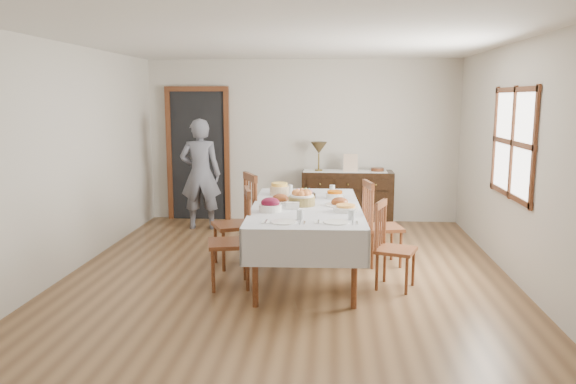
# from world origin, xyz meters

# --- Properties ---
(ground) EXTENTS (6.00, 6.00, 0.00)m
(ground) POSITION_xyz_m (0.00, 0.00, 0.00)
(ground) COLOR brown
(room_shell) EXTENTS (5.02, 6.02, 2.65)m
(room_shell) POSITION_xyz_m (-0.15, 0.42, 1.64)
(room_shell) COLOR silver
(room_shell) RESTS_ON ground
(dining_table) EXTENTS (1.28, 2.39, 0.81)m
(dining_table) POSITION_xyz_m (0.21, 0.06, 0.71)
(dining_table) COLOR silver
(dining_table) RESTS_ON ground
(chair_left_near) EXTENTS (0.53, 0.53, 1.06)m
(chair_left_near) POSITION_xyz_m (-0.53, -0.37, 0.53)
(chair_left_near) COLOR #5D2F19
(chair_left_near) RESTS_ON ground
(chair_left_far) EXTENTS (0.61, 0.61, 1.10)m
(chair_left_far) POSITION_xyz_m (-0.62, 0.41, 0.56)
(chair_left_far) COLOR #5D2F19
(chair_left_far) RESTS_ON ground
(chair_right_near) EXTENTS (0.49, 0.49, 0.93)m
(chair_right_near) POSITION_xyz_m (1.12, -0.29, 0.47)
(chair_right_near) COLOR #5D2F19
(chair_right_near) RESTS_ON ground
(chair_right_far) EXTENTS (0.50, 0.50, 1.02)m
(chair_right_far) POSITION_xyz_m (1.05, 0.54, 0.52)
(chair_right_far) COLOR #5D2F19
(chair_right_far) RESTS_ON ground
(sideboard) EXTENTS (1.42, 0.52, 0.85)m
(sideboard) POSITION_xyz_m (0.74, 2.72, 0.43)
(sideboard) COLOR black
(sideboard) RESTS_ON ground
(person) EXTENTS (0.59, 0.40, 1.80)m
(person) POSITION_xyz_m (-1.51, 2.25, 0.90)
(person) COLOR slate
(person) RESTS_ON ground
(bread_basket) EXTENTS (0.30, 0.30, 0.18)m
(bread_basket) POSITION_xyz_m (0.16, 0.06, 0.89)
(bread_basket) COLOR olive
(bread_basket) RESTS_ON dining_table
(egg_basket) EXTENTS (0.27, 0.27, 0.11)m
(egg_basket) POSITION_xyz_m (0.16, 0.54, 0.85)
(egg_basket) COLOR black
(egg_basket) RESTS_ON dining_table
(ham_platter_a) EXTENTS (0.32, 0.32, 0.11)m
(ham_platter_a) POSITION_xyz_m (-0.10, 0.25, 0.84)
(ham_platter_a) COLOR white
(ham_platter_a) RESTS_ON dining_table
(ham_platter_b) EXTENTS (0.33, 0.33, 0.11)m
(ham_platter_b) POSITION_xyz_m (0.58, 0.09, 0.84)
(ham_platter_b) COLOR white
(ham_platter_b) RESTS_ON dining_table
(beet_bowl) EXTENTS (0.24, 0.24, 0.15)m
(beet_bowl) POSITION_xyz_m (-0.16, -0.30, 0.87)
(beet_bowl) COLOR white
(beet_bowl) RESTS_ON dining_table
(carrot_bowl) EXTENTS (0.21, 0.21, 0.09)m
(carrot_bowl) POSITION_xyz_m (0.53, 0.54, 0.85)
(carrot_bowl) COLOR white
(carrot_bowl) RESTS_ON dining_table
(pineapple_bowl) EXTENTS (0.24, 0.24, 0.15)m
(pineapple_bowl) POSITION_xyz_m (-0.16, 0.73, 0.88)
(pineapple_bowl) COLOR #D2B38B
(pineapple_bowl) RESTS_ON dining_table
(casserole_dish) EXTENTS (0.26, 0.26, 0.07)m
(casserole_dish) POSITION_xyz_m (0.64, -0.24, 0.84)
(casserole_dish) COLOR white
(casserole_dish) RESTS_ON dining_table
(butter_dish) EXTENTS (0.14, 0.09, 0.07)m
(butter_dish) POSITION_xyz_m (0.07, -0.14, 0.84)
(butter_dish) COLOR white
(butter_dish) RESTS_ON dining_table
(setting_left) EXTENTS (0.42, 0.31, 0.10)m
(setting_left) POSITION_xyz_m (0.08, -0.78, 0.83)
(setting_left) COLOR white
(setting_left) RESTS_ON dining_table
(setting_right) EXTENTS (0.42, 0.31, 0.10)m
(setting_right) POSITION_xyz_m (0.58, -0.75, 0.83)
(setting_right) COLOR white
(setting_right) RESTS_ON dining_table
(glass_far_a) EXTENTS (0.07, 0.07, 0.11)m
(glass_far_a) POSITION_xyz_m (-0.03, 0.86, 0.86)
(glass_far_a) COLOR silver
(glass_far_a) RESTS_ON dining_table
(glass_far_b) EXTENTS (0.07, 0.07, 0.11)m
(glass_far_b) POSITION_xyz_m (0.49, 0.86, 0.86)
(glass_far_b) COLOR silver
(glass_far_b) RESTS_ON dining_table
(runner) EXTENTS (1.30, 0.35, 0.01)m
(runner) POSITION_xyz_m (0.69, 2.71, 0.86)
(runner) COLOR white
(runner) RESTS_ON sideboard
(table_lamp) EXTENTS (0.26, 0.26, 0.46)m
(table_lamp) POSITION_xyz_m (0.28, 2.68, 1.21)
(table_lamp) COLOR brown
(table_lamp) RESTS_ON sideboard
(picture_frame) EXTENTS (0.22, 0.08, 0.28)m
(picture_frame) POSITION_xyz_m (0.78, 2.64, 0.99)
(picture_frame) COLOR #D0AF92
(picture_frame) RESTS_ON sideboard
(deco_bowl) EXTENTS (0.20, 0.20, 0.06)m
(deco_bowl) POSITION_xyz_m (1.20, 2.70, 0.88)
(deco_bowl) COLOR #5D2F19
(deco_bowl) RESTS_ON sideboard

